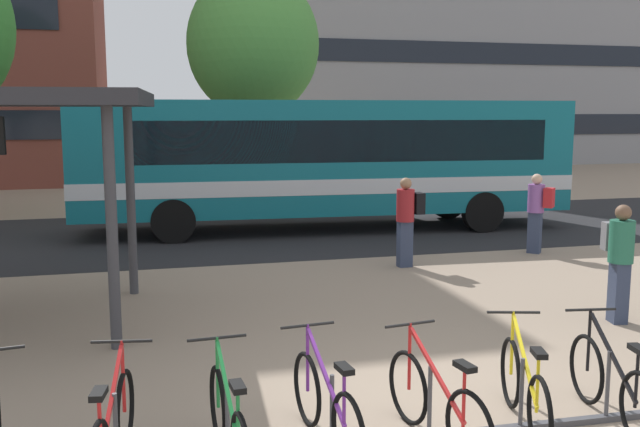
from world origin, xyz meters
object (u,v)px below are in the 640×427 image
at_px(commuter_black_pack_1, 407,216).
at_px(commuter_grey_pack_3, 619,255).
at_px(street_tree_0, 253,45).
at_px(parked_bicycle_yellow_5, 524,389).
at_px(commuter_red_pack_2, 537,208).
at_px(city_bus, 322,159).
at_px(parked_bicycle_red_4, 437,405).
at_px(parked_bicycle_black_6, 612,385).
at_px(parked_bicycle_purple_3, 326,407).
at_px(parked_bicycle_green_2, 229,426).

bearing_deg(commuter_black_pack_1, commuter_grey_pack_3, 108.60).
relative_size(commuter_grey_pack_3, street_tree_0, 0.23).
height_order(parked_bicycle_yellow_5, commuter_red_pack_2, commuter_red_pack_2).
relative_size(city_bus, parked_bicycle_red_4, 7.09).
distance_m(parked_bicycle_black_6, street_tree_0, 18.13).
relative_size(parked_bicycle_purple_3, parked_bicycle_red_4, 1.00).
xyz_separation_m(city_bus, commuter_red_pack_2, (3.56, -4.04, -0.81)).
xyz_separation_m(parked_bicycle_green_2, street_tree_0, (3.07, 17.47, 4.68)).
distance_m(parked_bicycle_yellow_5, parked_bicycle_black_6, 0.86).
height_order(city_bus, commuter_grey_pack_3, city_bus).
relative_size(parked_bicycle_purple_3, parked_bicycle_black_6, 1.01).
height_order(parked_bicycle_yellow_5, parked_bicycle_black_6, same).
distance_m(city_bus, parked_bicycle_red_4, 11.73).
distance_m(parked_bicycle_black_6, commuter_black_pack_1, 6.98).
bearing_deg(parked_bicycle_red_4, parked_bicycle_yellow_5, -90.66).
height_order(parked_bicycle_green_2, commuter_grey_pack_3, commuter_grey_pack_3).
distance_m(commuter_black_pack_1, commuter_grey_pack_3, 4.37).
bearing_deg(parked_bicycle_yellow_5, parked_bicycle_purple_3, 103.38).
bearing_deg(commuter_red_pack_2, parked_bicycle_red_4, 98.08).
relative_size(commuter_red_pack_2, street_tree_0, 0.22).
bearing_deg(parked_bicycle_black_6, parked_bicycle_red_4, 99.04).
xyz_separation_m(parked_bicycle_black_6, commuter_grey_pack_3, (2.20, 2.83, 0.58)).
distance_m(parked_bicycle_green_2, commuter_grey_pack_3, 6.48).
bearing_deg(city_bus, parked_bicycle_red_4, 83.57).
bearing_deg(parked_bicycle_yellow_5, commuter_grey_pack_3, -32.62).
height_order(city_bus, parked_bicycle_black_6, city_bus).
relative_size(parked_bicycle_red_4, parked_bicycle_black_6, 1.00).
height_order(parked_bicycle_purple_3, parked_bicycle_red_4, same).
height_order(parked_bicycle_red_4, commuter_black_pack_1, commuter_black_pack_1).
height_order(parked_bicycle_purple_3, commuter_black_pack_1, commuter_black_pack_1).
xyz_separation_m(parked_bicycle_red_4, commuter_grey_pack_3, (3.99, 2.83, 0.58)).
distance_m(parked_bicycle_yellow_5, commuter_black_pack_1, 6.99).
height_order(commuter_black_pack_1, street_tree_0, street_tree_0).
bearing_deg(parked_bicycle_black_6, street_tree_0, 10.81).
bearing_deg(commuter_grey_pack_3, city_bus, -155.41).
relative_size(parked_bicycle_green_2, commuter_red_pack_2, 1.03).
relative_size(city_bus, commuter_black_pack_1, 7.11).
bearing_deg(commuter_red_pack_2, commuter_grey_pack_3, 116.18).
height_order(parked_bicycle_green_2, street_tree_0, street_tree_0).
height_order(parked_bicycle_red_4, parked_bicycle_yellow_5, same).
bearing_deg(street_tree_0, city_bus, -83.15).
bearing_deg(commuter_black_pack_1, parked_bicycle_yellow_5, 75.29).
bearing_deg(parked_bicycle_red_4, commuter_black_pack_1, -27.35).
relative_size(city_bus, parked_bicycle_purple_3, 7.06).
bearing_deg(parked_bicycle_purple_3, parked_bicycle_red_4, -107.56).
xyz_separation_m(parked_bicycle_yellow_5, parked_bicycle_black_6, (0.85, -0.12, 0.00)).
relative_size(parked_bicycle_green_2, parked_bicycle_yellow_5, 1.03).
xyz_separation_m(parked_bicycle_yellow_5, commuter_red_pack_2, (4.60, 7.33, 0.58)).
bearing_deg(parked_bicycle_green_2, commuter_red_pack_2, -48.33).
relative_size(city_bus, street_tree_0, 1.64).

